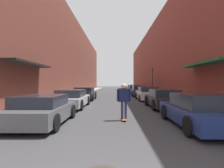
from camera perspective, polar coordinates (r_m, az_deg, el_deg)
The scene contains 16 objects.
ground at distance 23.52m, azimuth 1.11°, elevation -3.72°, with size 120.92×120.92×0.00m, color #38383A.
curb_strip_left at distance 29.42m, azimuth -8.82°, elevation -2.78°, with size 1.80×54.96×0.12m.
curb_strip_right at distance 29.45m, azimuth 10.96°, elevation -2.78°, with size 1.80×54.96×0.12m.
building_row_left at distance 30.27m, azimuth -14.31°, elevation 8.07°, with size 4.90×54.96×11.47m.
building_row_right at distance 30.29m, azimuth 16.43°, elevation 7.74°, with size 4.90×54.96×11.13m.
parked_car_left_0 at distance 7.79m, azimuth -21.72°, elevation -7.84°, with size 2.03×3.94×1.19m.
parked_car_left_1 at distance 12.33m, azimuth -12.94°, elevation -4.70°, with size 1.96×4.45×1.22m.
parked_car_left_2 at distance 17.48m, azimuth -8.88°, elevation -3.16°, with size 1.99×4.01×1.25m.
parked_car_right_0 at distance 7.59m, azimuth 26.68°, elevation -7.80°, with size 2.07×4.30×1.27m.
parked_car_right_1 at distance 12.31m, azimuth 16.43°, elevation -4.64°, with size 1.96×4.24×1.26m.
parked_car_right_2 at distance 17.48m, azimuth 11.43°, elevation -3.10°, with size 1.94×4.53×1.29m.
parked_car_right_3 at distance 22.99m, azimuth 8.72°, elevation -2.21°, with size 1.91×4.78×1.34m.
parked_car_right_4 at distance 28.40m, azimuth 7.25°, elevation -1.69°, with size 1.92×4.13×1.37m.
parked_car_right_5 at distance 33.72m, azimuth 6.49°, elevation -1.40°, with size 1.99×4.35×1.30m.
skateboarder at distance 7.91m, azimuth 3.90°, elevation -4.47°, with size 0.64×0.78×1.66m.
traffic_light at distance 24.51m, azimuth 13.07°, elevation 1.94°, with size 0.16×0.22×3.63m.
Camera 1 is at (-0.09, -1.47, 1.69)m, focal length 28.00 mm.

